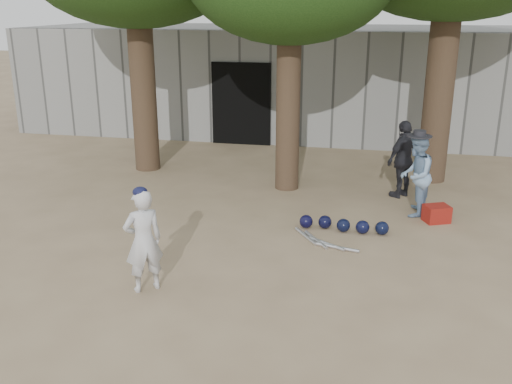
% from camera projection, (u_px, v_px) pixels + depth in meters
% --- Properties ---
extents(ground, '(70.00, 70.00, 0.00)m').
position_uv_depth(ground, '(201.00, 274.00, 8.17)').
color(ground, '#937C5E').
rests_on(ground, ground).
extents(boy_player, '(0.62, 0.59, 1.42)m').
position_uv_depth(boy_player, '(143.00, 241.00, 7.50)').
color(boy_player, silver).
rests_on(boy_player, ground).
extents(spectator_blue, '(0.70, 0.83, 1.50)m').
position_uv_depth(spectator_blue, '(416.00, 175.00, 10.21)').
color(spectator_blue, '#7D9EC1').
rests_on(spectator_blue, ground).
extents(spectator_dark, '(0.87, 0.93, 1.54)m').
position_uv_depth(spectator_dark, '(404.00, 159.00, 11.19)').
color(spectator_dark, black).
rests_on(spectator_dark, ground).
extents(red_bag, '(0.51, 0.46, 0.30)m').
position_uv_depth(red_bag, '(437.00, 214.00, 10.06)').
color(red_bag, maroon).
rests_on(red_bag, ground).
extents(back_building, '(16.00, 5.24, 3.00)m').
position_uv_depth(back_building, '(298.00, 78.00, 17.29)').
color(back_building, gray).
rests_on(back_building, ground).
extents(helmet_row, '(1.51, 0.34, 0.23)m').
position_uv_depth(helmet_row, '(343.00, 225.00, 9.65)').
color(helmet_row, black).
rests_on(helmet_row, ground).
extents(bat_pile, '(1.12, 0.79, 0.06)m').
position_uv_depth(bat_pile, '(321.00, 242.00, 9.19)').
color(bat_pile, silver).
rests_on(bat_pile, ground).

